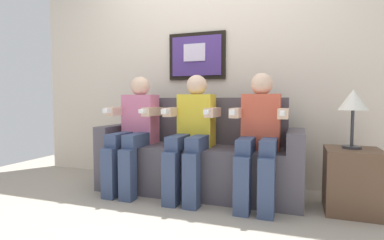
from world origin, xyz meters
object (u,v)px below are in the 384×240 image
object	(u,v)px
person_in_middle	(192,130)
table_lamp	(353,103)
couch	(198,159)
person_on_left	(135,128)
side_table_right	(352,181)
person_on_right	(259,133)

from	to	relation	value
person_in_middle	table_lamp	world-z (taller)	person_in_middle
couch	person_on_left	world-z (taller)	person_on_left
person_on_left	side_table_right	distance (m)	1.93
person_on_left	person_on_right	world-z (taller)	same
couch	table_lamp	xyz separation A→B (m)	(1.29, -0.09, 0.55)
couch	side_table_right	xyz separation A→B (m)	(1.30, -0.11, -0.06)
couch	side_table_right	world-z (taller)	couch
person_in_middle	side_table_right	xyz separation A→B (m)	(1.30, 0.06, -0.36)
couch	table_lamp	distance (m)	1.41
person_on_left	person_on_right	distance (m)	1.18
person_on_left	table_lamp	bearing A→B (deg)	2.45
person_in_middle	table_lamp	bearing A→B (deg)	3.57
person_in_middle	person_on_right	distance (m)	0.59
person_on_left	person_in_middle	xyz separation A→B (m)	(0.59, 0.00, 0.00)
side_table_right	table_lamp	bearing A→B (deg)	116.62
couch	person_in_middle	bearing A→B (deg)	-90.02
person_on_left	side_table_right	xyz separation A→B (m)	(1.89, 0.06, -0.36)
couch	person_on_right	xyz separation A→B (m)	(0.59, -0.17, 0.29)
couch	table_lamp	world-z (taller)	table_lamp
couch	side_table_right	distance (m)	1.31
person_on_right	table_lamp	xyz separation A→B (m)	(0.70, 0.08, 0.25)
side_table_right	table_lamp	world-z (taller)	table_lamp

